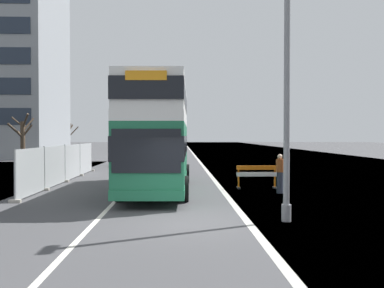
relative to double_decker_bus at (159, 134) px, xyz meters
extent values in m
cube|color=#424244|center=(1.07, -7.04, -2.65)|extent=(140.00, 280.00, 0.10)
cube|color=#B2AFA8|center=(2.96, -7.04, -2.60)|extent=(0.24, 196.00, 0.01)
cube|color=silver|center=(-1.54, -7.04, -2.60)|extent=(0.16, 168.00, 0.01)
cube|color=#1E6B47|center=(0.00, 0.01, -0.90)|extent=(2.84, 10.77, 2.70)
cube|color=white|center=(0.00, 0.01, 0.65)|extent=(2.84, 10.77, 0.40)
cube|color=white|center=(0.00, 0.01, 1.57)|extent=(2.82, 10.66, 1.44)
cube|color=black|center=(0.00, 0.01, -0.49)|extent=(2.87, 10.87, 0.86)
cube|color=black|center=(0.00, 0.01, 1.57)|extent=(2.86, 10.82, 0.79)
cube|color=black|center=(-0.16, -5.36, -0.56)|extent=(2.33, 0.13, 1.48)
cube|color=orange|center=(-0.16, -5.36, 1.96)|extent=(1.39, 0.10, 0.32)
cube|color=#1E6B47|center=(0.00, 0.01, -2.07)|extent=(2.87, 10.87, 0.36)
cylinder|color=black|center=(-1.36, -3.27, -2.10)|extent=(0.33, 1.01, 1.00)
cylinder|color=black|center=(1.17, -3.34, -2.10)|extent=(0.33, 1.01, 1.00)
cylinder|color=black|center=(-1.18, 2.99, -2.10)|extent=(0.33, 1.01, 1.00)
cylinder|color=black|center=(1.35, 2.91, -2.10)|extent=(0.33, 1.01, 1.00)
cylinder|color=gray|center=(4.13, -7.04, 1.40)|extent=(0.18, 0.18, 8.01)
cylinder|color=gray|center=(4.13, -7.04, -2.35)|extent=(0.29, 0.29, 0.50)
cube|color=orange|center=(4.68, 0.40, -1.59)|extent=(1.95, 0.08, 0.20)
cube|color=white|center=(4.68, 0.40, -1.91)|extent=(1.95, 0.08, 0.20)
cube|color=orange|center=(3.80, 0.40, -2.10)|extent=(0.07, 0.07, 1.00)
cube|color=black|center=(3.80, 0.40, -2.56)|extent=(0.14, 0.44, 0.08)
cube|color=orange|center=(5.56, 0.40, -2.10)|extent=(0.07, 0.07, 1.00)
cube|color=black|center=(5.56, 0.40, -2.56)|extent=(0.14, 0.44, 0.08)
cube|color=#A8AAAD|center=(-5.28, -1.72, -1.57)|extent=(0.04, 3.26, 1.96)
cube|color=#A8AAAD|center=(-5.28, 1.68, -1.57)|extent=(0.04, 3.26, 1.96)
cube|color=#A8AAAD|center=(-5.28, 5.08, -1.57)|extent=(0.04, 3.26, 1.96)
cube|color=#A8AAAD|center=(-5.28, 8.48, -1.57)|extent=(0.04, 3.26, 1.96)
cylinder|color=#939699|center=(-5.28, -3.42, -1.57)|extent=(0.06, 0.06, 2.06)
cube|color=gray|center=(-5.28, -3.42, -2.54)|extent=(0.44, 0.20, 0.12)
cylinder|color=#939699|center=(-5.28, -0.02, -1.57)|extent=(0.06, 0.06, 2.06)
cube|color=gray|center=(-5.28, -0.02, -2.54)|extent=(0.44, 0.20, 0.12)
cylinder|color=#939699|center=(-5.28, 3.38, -1.57)|extent=(0.06, 0.06, 2.06)
cube|color=gray|center=(-5.28, 3.38, -2.54)|extent=(0.44, 0.20, 0.12)
cylinder|color=#939699|center=(-5.28, 6.78, -1.57)|extent=(0.06, 0.06, 2.06)
cube|color=gray|center=(-5.28, 6.78, -2.54)|extent=(0.44, 0.20, 0.12)
cylinder|color=#939699|center=(-5.28, 10.18, -1.57)|extent=(0.06, 0.06, 2.06)
cube|color=gray|center=(-5.28, 10.18, -2.54)|extent=(0.44, 0.20, 0.12)
cube|color=black|center=(-2.34, 15.91, -1.79)|extent=(1.80, 4.49, 1.27)
cube|color=black|center=(-2.34, 15.91, -0.75)|extent=(1.65, 2.47, 0.80)
cylinder|color=black|center=(-1.44, 17.30, -2.30)|extent=(0.20, 0.60, 0.60)
cylinder|color=black|center=(-3.24, 17.30, -2.30)|extent=(0.20, 0.60, 0.60)
cylinder|color=black|center=(-1.44, 14.52, -2.30)|extent=(0.20, 0.60, 0.60)
cylinder|color=black|center=(-3.24, 14.52, -2.30)|extent=(0.20, 0.60, 0.60)
cube|color=slate|center=(-2.57, 22.90, -1.72)|extent=(1.89, 4.01, 1.40)
cube|color=black|center=(-2.57, 22.90, -0.61)|extent=(1.74, 2.21, 0.81)
cylinder|color=black|center=(-1.62, 24.14, -2.30)|extent=(0.20, 0.60, 0.60)
cylinder|color=black|center=(-3.51, 24.14, -2.30)|extent=(0.20, 0.60, 0.60)
cylinder|color=black|center=(-1.62, 21.65, -2.30)|extent=(0.20, 0.60, 0.60)
cylinder|color=black|center=(-3.51, 21.65, -2.30)|extent=(0.20, 0.60, 0.60)
cube|color=slate|center=(-2.78, 31.03, -1.80)|extent=(1.87, 3.98, 1.23)
cube|color=black|center=(-2.78, 31.03, -0.82)|extent=(1.72, 2.19, 0.74)
cylinder|color=black|center=(-1.84, 32.26, -2.30)|extent=(0.20, 0.60, 0.60)
cylinder|color=black|center=(-3.71, 32.26, -2.30)|extent=(0.20, 0.60, 0.60)
cylinder|color=black|center=(-1.84, 29.79, -2.30)|extent=(0.20, 0.60, 0.60)
cylinder|color=black|center=(-3.71, 29.79, -2.30)|extent=(0.20, 0.60, 0.60)
cylinder|color=#4C3D2D|center=(-13.51, 19.30, -0.68)|extent=(0.43, 0.43, 3.84)
cylinder|color=#4C3D2D|center=(-13.11, 19.35, 0.38)|extent=(0.98, 0.31, 1.19)
cylinder|color=#4C3D2D|center=(-13.17, 19.73, 0.93)|extent=(0.88, 1.07, 1.37)
cylinder|color=#4C3D2D|center=(-13.86, 19.63, -0.03)|extent=(0.88, 0.85, 0.87)
cylinder|color=#4C3D2D|center=(-13.99, 19.24, 1.20)|extent=(1.06, 0.27, 0.95)
cylinder|color=#4C3D2D|center=(-13.90, 18.61, 0.39)|extent=(1.01, 1.58, 1.39)
cylinder|color=#4C3D2D|center=(-13.13, 18.91, 1.26)|extent=(0.99, 1.01, 1.42)
cylinder|color=#4C3D2D|center=(-14.27, 37.72, -0.66)|extent=(0.39, 0.39, 3.88)
cylinder|color=#4C3D2D|center=(-13.61, 37.90, 0.41)|extent=(1.44, 0.52, 1.58)
cylinder|color=#4C3D2D|center=(-14.04, 38.02, 0.87)|extent=(0.69, 0.81, 1.16)
cylinder|color=#4C3D2D|center=(-14.32, 38.26, 1.66)|extent=(0.31, 1.22, 1.32)
cylinder|color=#4C3D2D|center=(-14.78, 37.91, 1.80)|extent=(1.20, 0.55, 1.57)
cylinder|color=#4C3D2D|center=(-14.92, 37.47, 1.20)|extent=(1.45, 0.69, 1.46)
cylinder|color=#4C3D2D|center=(-14.53, 36.85, 0.23)|extent=(0.67, 1.84, 1.19)
cylinder|color=#4C3D2D|center=(-13.97, 37.29, 0.92)|extent=(0.82, 1.08, 1.26)
cylinder|color=#2D3342|center=(5.41, -1.18, -2.13)|extent=(0.29, 0.29, 0.94)
cylinder|color=#99471E|center=(5.41, -1.18, -1.38)|extent=(0.34, 0.34, 0.57)
sphere|color=beige|center=(5.41, -1.18, -0.98)|extent=(0.22, 0.22, 0.22)
camera|label=1|loc=(0.92, -19.07, -0.04)|focal=38.27mm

